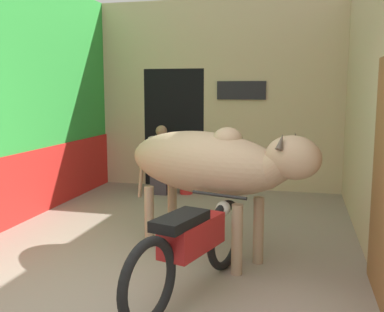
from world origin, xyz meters
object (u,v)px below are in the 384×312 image
object	(u,v)px
motorcycle_near	(192,243)
shopkeeper_seated	(161,158)
cow	(209,164)
plastic_stool	(186,180)

from	to	relation	value
motorcycle_near	shopkeeper_seated	world-z (taller)	shopkeeper_seated
cow	motorcycle_near	bearing A→B (deg)	-87.62
cow	motorcycle_near	distance (m)	1.08
shopkeeper_seated	plastic_stool	size ratio (longest dim) A/B	2.52
shopkeeper_seated	cow	bearing A→B (deg)	-62.84
plastic_stool	shopkeeper_seated	bearing A→B (deg)	-173.30
cow	plastic_stool	world-z (taller)	cow
cow	shopkeeper_seated	size ratio (longest dim) A/B	1.96
cow	plastic_stool	size ratio (longest dim) A/B	4.95
shopkeeper_seated	plastic_stool	world-z (taller)	shopkeeper_seated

